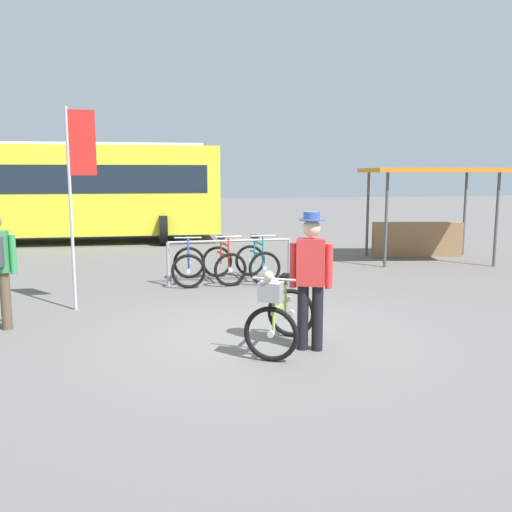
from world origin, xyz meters
TOP-DOWN VIEW (x-y plane):
  - ground_plane at (0.00, 0.00)m, footprint 80.00×80.00m
  - bike_rack_rail at (0.17, 3.63)m, footprint 2.51×0.11m
  - racked_bike_blue at (-0.64, 3.79)m, footprint 0.76×1.17m
  - racked_bike_red at (0.06, 3.81)m, footprint 0.79×1.16m
  - racked_bike_teal at (0.76, 3.82)m, footprint 0.76×1.18m
  - featured_bicycle at (0.11, -0.70)m, footprint 1.10×1.26m
  - person_with_featured_bike at (0.50, -0.71)m, footprint 0.50×0.32m
  - bus_distant at (-4.13, 11.13)m, footprint 10.08×3.62m
  - market_stall at (5.49, 5.77)m, footprint 3.43×2.77m
  - banner_flag at (-2.48, 1.97)m, footprint 0.45×0.05m

SIDE VIEW (x-z plane):
  - ground_plane at x=0.00m, z-range 0.00..0.00m
  - racked_bike_blue at x=-0.64m, z-range -0.12..0.86m
  - racked_bike_red at x=0.06m, z-range -0.12..0.85m
  - racked_bike_teal at x=0.76m, z-range -0.12..0.86m
  - featured_bicycle at x=0.11m, z-range -0.06..1.03m
  - bike_rack_rail at x=0.17m, z-range 0.20..1.08m
  - person_with_featured_bike at x=0.50m, z-range 0.09..1.81m
  - market_stall at x=5.49m, z-range 0.24..2.54m
  - bus_distant at x=-4.13m, z-range 0.20..3.28m
  - banner_flag at x=-2.48m, z-range 0.63..3.83m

